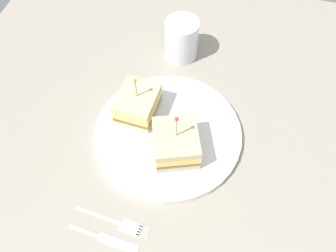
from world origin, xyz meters
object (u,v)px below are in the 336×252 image
(sandwich_half_front, at_px, (176,143))
(sandwich_half_back, at_px, (138,104))
(knife, at_px, (107,239))
(plate, at_px, (168,134))
(fork, at_px, (120,224))
(drink_glass, at_px, (181,40))

(sandwich_half_front, distance_m, sandwich_half_back, 0.11)
(knife, bearing_deg, plate, 168.14)
(plate, bearing_deg, fork, -10.06)
(sandwich_half_front, relative_size, fork, 0.80)
(sandwich_half_front, bearing_deg, sandwich_half_back, -126.12)
(sandwich_half_front, relative_size, knife, 0.87)
(sandwich_half_back, distance_m, knife, 0.26)
(sandwich_half_front, distance_m, knife, 0.20)
(drink_glass, xyz_separation_m, fork, (0.41, -0.01, -0.04))
(drink_glass, bearing_deg, sandwich_half_back, -12.58)
(plate, xyz_separation_m, sandwich_half_back, (-0.03, -0.07, 0.03))
(sandwich_half_front, height_order, knife, sandwich_half_front)
(drink_glass, height_order, knife, drink_glass)
(drink_glass, xyz_separation_m, knife, (0.44, -0.02, -0.04))
(plate, relative_size, knife, 2.28)
(plate, xyz_separation_m, drink_glass, (-0.22, -0.03, 0.03))
(sandwich_half_back, relative_size, fork, 0.74)
(plate, bearing_deg, sandwich_half_front, 33.16)
(sandwich_half_back, xyz_separation_m, knife, (0.25, 0.02, -0.04))
(plate, bearing_deg, knife, -11.86)
(drink_glass, distance_m, knife, 0.44)
(plate, height_order, knife, plate)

